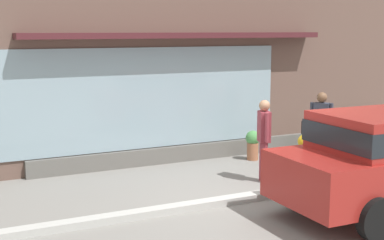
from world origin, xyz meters
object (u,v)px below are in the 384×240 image
object	(u,v)px
potted_plant_trailing_edge	(306,143)
potted_plant_window_center	(253,144)
pedestrian_passerby	(264,134)
potted_plant_doorstep	(360,131)
fire_hydrant	(304,156)
pedestrian_with_handbag	(320,124)

from	to	relation	value
potted_plant_trailing_edge	potted_plant_window_center	bearing A→B (deg)	-178.65
pedestrian_passerby	potted_plant_window_center	world-z (taller)	pedestrian_passerby
pedestrian_passerby	potted_plant_doorstep	xyz separation A→B (m)	(4.22, 1.89, -0.60)
fire_hydrant	potted_plant_trailing_edge	size ratio (longest dim) A/B	1.76
pedestrian_with_handbag	potted_plant_window_center	distance (m)	1.63
potted_plant_window_center	potted_plant_doorstep	bearing A→B (deg)	4.16
pedestrian_passerby	fire_hydrant	bearing A→B (deg)	-78.38
fire_hydrant	potted_plant_doorstep	bearing A→B (deg)	31.00
potted_plant_window_center	pedestrian_with_handbag	bearing A→B (deg)	-55.47
potted_plant_trailing_edge	potted_plant_doorstep	xyz separation A→B (m)	(1.87, 0.21, 0.09)
fire_hydrant	potted_plant_window_center	bearing A→B (deg)	92.63
pedestrian_passerby	potted_plant_doorstep	bearing A→B (deg)	-46.95
pedestrian_with_handbag	potted_plant_trailing_edge	bearing A→B (deg)	-67.32
fire_hydrant	potted_plant_window_center	distance (m)	1.76
pedestrian_passerby	potted_plant_doorstep	world-z (taller)	pedestrian_passerby
potted_plant_trailing_edge	potted_plant_doorstep	world-z (taller)	potted_plant_doorstep
pedestrian_with_handbag	potted_plant_doorstep	size ratio (longest dim) A/B	2.40
potted_plant_trailing_edge	potted_plant_doorstep	distance (m)	1.88
pedestrian_passerby	potted_plant_doorstep	distance (m)	4.66
pedestrian_with_handbag	potted_plant_trailing_edge	distance (m)	1.62
fire_hydrant	potted_plant_window_center	world-z (taller)	fire_hydrant
fire_hydrant	potted_plant_doorstep	xyz separation A→B (m)	(3.33, 2.00, -0.10)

